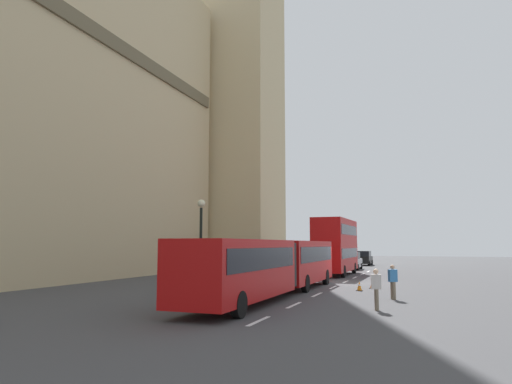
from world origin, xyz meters
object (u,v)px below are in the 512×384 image
street_lamp (201,238)px  articulated_bus (274,262)px  sedan_trailing (364,258)px  pedestrian_near_cones (376,288)px  double_decker_bus (336,244)px  pedestrian_by_kerb (393,281)px  sedan_lead (351,261)px  traffic_cone_middle (372,284)px  traffic_cone_west (359,286)px

street_lamp → articulated_bus: bearing=-93.3°
sedan_trailing → pedestrian_near_cones: (-41.98, -5.83, -0.00)m
double_decker_bus → pedestrian_by_kerb: 18.33m
pedestrian_near_cones → articulated_bus: bearing=56.8°
sedan_lead → traffic_cone_middle: bearing=-168.0°
double_decker_bus → traffic_cone_west: bearing=-164.0°
double_decker_bus → street_lamp: bearing=165.5°
traffic_cone_west → pedestrian_by_kerb: bearing=-150.3°
articulated_bus → sedan_lead: 27.37m
articulated_bus → sedan_trailing: bearing=0.3°
articulated_bus → double_decker_bus: bearing=0.0°
traffic_cone_west → traffic_cone_middle: 1.86m
sedan_lead → articulated_bus: bearing=-179.7°
traffic_cone_west → articulated_bus: bearing=137.8°
traffic_cone_west → pedestrian_by_kerb: size_ratio=0.34×
articulated_bus → sedan_trailing: size_ratio=4.27×
sedan_trailing → street_lamp: 38.34m
street_lamp → pedestrian_by_kerb: size_ratio=3.12×
double_decker_bus → street_lamp: (-17.42, 4.50, 0.35)m
traffic_cone_middle → street_lamp: 10.96m
traffic_cone_middle → pedestrian_near_cones: 9.81m
articulated_bus → street_lamp: 4.70m
pedestrian_by_kerb → articulated_bus: bearing=94.3°
street_lamp → pedestrian_near_cones: (-3.95, -10.14, -2.14)m
pedestrian_near_cones → pedestrian_by_kerb: same height
traffic_cone_middle → sedan_trailing: bearing=8.1°
sedan_lead → pedestrian_near_cones: (-31.05, -5.78, -0.00)m
traffic_cone_middle → pedestrian_by_kerb: pedestrian_by_kerb is taller
traffic_cone_middle → pedestrian_near_cones: pedestrian_near_cones is taller
sedan_trailing → double_decker_bus: bearing=-179.5°
double_decker_bus → pedestrian_near_cones: 22.17m
articulated_bus → street_lamp: (0.26, 4.51, 1.31)m
pedestrian_by_kerb → pedestrian_near_cones: bearing=174.8°
sedan_trailing → traffic_cone_middle: 32.60m
traffic_cone_west → pedestrian_by_kerb: (-3.79, -2.16, 0.63)m
double_decker_bus → pedestrian_near_cones: bearing=-165.2°
sedan_lead → street_lamp: size_ratio=0.83×
double_decker_bus → traffic_cone_middle: size_ratio=15.85×
traffic_cone_middle → street_lamp: (-5.76, 8.90, 2.77)m
articulated_bus → pedestrian_by_kerb: bearing=-85.7°
articulated_bus → pedestrian_near_cones: articulated_bus is taller
sedan_trailing → pedestrian_near_cones: size_ratio=2.60×
pedestrian_near_cones → pedestrian_by_kerb: 4.15m
sedan_trailing → pedestrian_near_cones: bearing=-172.1°
pedestrian_by_kerb → double_decker_bus: bearing=19.2°
pedestrian_near_cones → sedan_lead: bearing=10.6°
articulated_bus → sedan_lead: size_ratio=4.27×
double_decker_bus → traffic_cone_west: (-13.44, -3.85, -2.43)m
traffic_cone_middle → sedan_lead: bearing=12.0°
street_lamp → sedan_trailing: bearing=-6.5°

